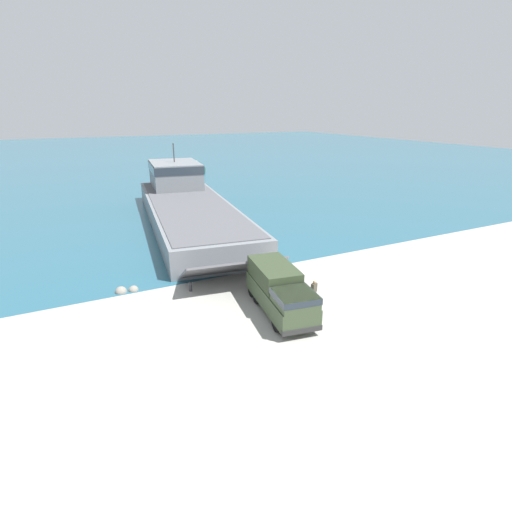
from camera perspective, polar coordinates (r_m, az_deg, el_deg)
ground_plane at (r=30.45m, az=7.20°, el=-3.68°), size 240.00×240.00×0.00m
water_surface at (r=118.51m, az=-19.31°, el=13.20°), size 240.00×180.00×0.01m
landing_craft at (r=47.94m, az=-9.93°, el=7.60°), size 12.71×35.57×8.12m
military_truck at (r=25.37m, az=3.45°, el=-4.94°), size 3.45×7.29×2.83m
soldier_on_ramp at (r=26.94m, az=8.27°, el=-4.83°), size 0.50×0.38×1.64m
moored_boat_a at (r=86.97m, az=-9.47°, el=12.35°), size 4.92×8.03×2.22m
mooring_bollard at (r=28.93m, az=-9.37°, el=-4.24°), size 0.26×0.26×0.74m
shoreline_rock_a at (r=30.13m, az=-18.71°, el=-4.92°), size 0.84×0.84×0.84m
shoreline_rock_b at (r=30.15m, az=-17.07°, el=-4.71°), size 0.71×0.71×0.71m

